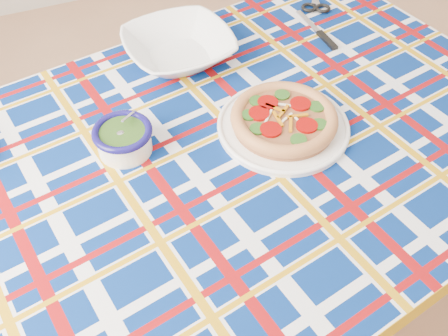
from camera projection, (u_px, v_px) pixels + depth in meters
name	position (u px, v px, depth m)	size (l,w,h in m)	color
floor	(301.00, 214.00, 2.00)	(4.00, 4.00, 0.00)	tan
dining_table	(217.00, 176.00, 1.22)	(1.80, 1.31, 0.77)	brown
tablecloth	(217.00, 169.00, 1.20)	(1.67, 1.06, 0.11)	navy
main_focaccia_plate	(284.00, 119.00, 1.19)	(0.33, 0.33, 0.06)	brown
pesto_bowl	(123.00, 137.00, 1.14)	(0.14, 0.14, 0.08)	#1C390F
serving_bowl	(179.00, 48.00, 1.38)	(0.30, 0.30, 0.07)	white
table_knife	(309.00, 22.00, 1.52)	(0.24, 0.02, 0.01)	silver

